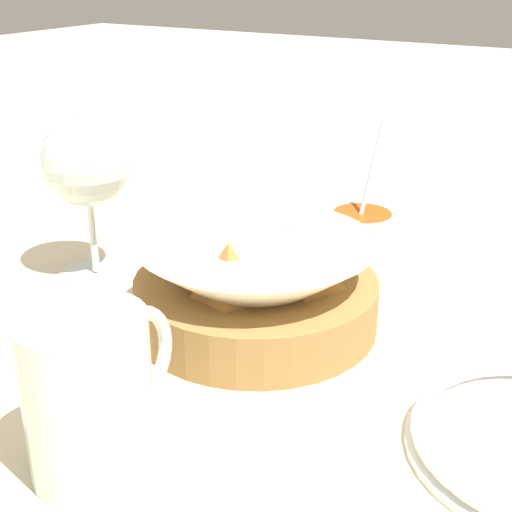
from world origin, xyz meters
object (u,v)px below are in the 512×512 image
at_px(food_basket, 256,287).
at_px(sauce_cup, 362,228).
at_px(beer_mug, 86,399).
at_px(wine_glass, 86,167).

xyz_separation_m(food_basket, sauce_cup, (0.20, -0.01, -0.01)).
xyz_separation_m(food_basket, beer_mug, (-0.21, -0.01, 0.01)).
distance_m(sauce_cup, wine_glass, 0.29).
bearing_deg(food_basket, sauce_cup, -2.78).
bearing_deg(wine_glass, beer_mug, -138.20).
height_order(sauce_cup, beer_mug, sauce_cup).
bearing_deg(food_basket, wine_glass, 87.08).
distance_m(food_basket, beer_mug, 0.21).
xyz_separation_m(sauce_cup, wine_glass, (-0.19, 0.20, 0.09)).
relative_size(wine_glass, beer_mug, 1.33).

